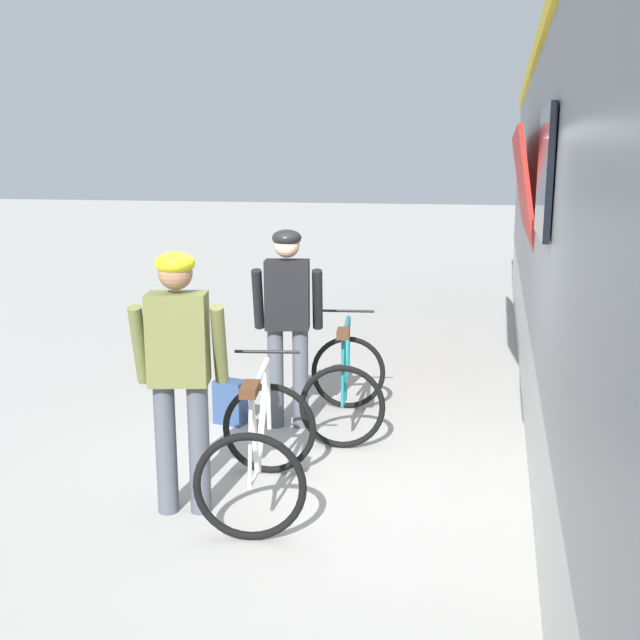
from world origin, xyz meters
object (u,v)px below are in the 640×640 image
(bicycle_far_teal, at_px, (345,384))
(backpack_on_platform, at_px, (231,402))
(bicycle_near_white, at_px, (260,449))
(cyclist_far_in_dark, at_px, (287,311))
(cyclist_near_in_olive, at_px, (179,361))

(bicycle_far_teal, relative_size, backpack_on_platform, 2.91)
(bicycle_far_teal, height_order, backpack_on_platform, bicycle_far_teal)
(bicycle_near_white, bearing_deg, bicycle_far_teal, 81.09)
(backpack_on_platform, bearing_deg, bicycle_near_white, -50.15)
(cyclist_far_in_dark, bearing_deg, bicycle_far_teal, 11.72)
(cyclist_near_in_olive, bearing_deg, cyclist_far_in_dark, 82.68)
(cyclist_near_in_olive, xyz_separation_m, bicycle_far_teal, (0.72, 1.86, -0.65))
(cyclist_far_in_dark, height_order, bicycle_far_teal, cyclist_far_in_dark)
(bicycle_near_white, relative_size, backpack_on_platform, 2.96)
(cyclist_near_in_olive, relative_size, backpack_on_platform, 4.40)
(bicycle_far_teal, xyz_separation_m, backpack_on_platform, (-1.03, -0.15, -0.20))
(bicycle_near_white, distance_m, bicycle_far_teal, 1.65)
(bicycle_near_white, height_order, bicycle_far_teal, same)
(bicycle_near_white, bearing_deg, cyclist_far_in_dark, 99.02)
(bicycle_near_white, relative_size, bicycle_far_teal, 1.02)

